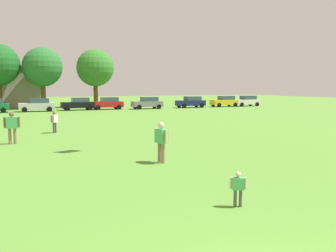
{
  "coord_description": "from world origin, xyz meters",
  "views": [
    {
      "loc": [
        -3.63,
        -3.77,
        3.18
      ],
      "look_at": [
        1.84,
        9.02,
        1.65
      ],
      "focal_mm": 38.51,
      "sensor_mm": 36.0,
      "label": 1
    }
  ],
  "objects_px": {
    "parked_car_black_2": "(78,104)",
    "parked_car_yellow_6": "(225,101)",
    "parked_car_silver_1": "(37,105)",
    "parked_car_red_3": "(108,103)",
    "parked_car_gray_4": "(148,103)",
    "adult_bystander": "(161,139)",
    "parked_car_navy_5": "(191,102)",
    "child_kite_flyer": "(238,186)",
    "bystander_near_trees": "(12,125)",
    "tree_right": "(42,67)",
    "bystander_midfield": "(54,120)",
    "parked_car_white_7": "(247,101)",
    "tree_far_right": "(95,68)"
  },
  "relations": [
    {
      "from": "parked_car_black_2",
      "to": "parked_car_white_7",
      "type": "relative_size",
      "value": 1.0
    },
    {
      "from": "parked_car_red_3",
      "to": "parked_car_silver_1",
      "type": "bearing_deg",
      "value": 4.01
    },
    {
      "from": "parked_car_gray_4",
      "to": "parked_car_yellow_6",
      "type": "bearing_deg",
      "value": -178.11
    },
    {
      "from": "adult_bystander",
      "to": "tree_right",
      "type": "bearing_deg",
      "value": 169.56
    },
    {
      "from": "parked_car_gray_4",
      "to": "parked_car_navy_5",
      "type": "bearing_deg",
      "value": -178.42
    },
    {
      "from": "bystander_near_trees",
      "to": "parked_car_silver_1",
      "type": "relative_size",
      "value": 0.42
    },
    {
      "from": "bystander_midfield",
      "to": "parked_car_red_3",
      "type": "relative_size",
      "value": 0.34
    },
    {
      "from": "parked_car_black_2",
      "to": "parked_car_gray_4",
      "type": "bearing_deg",
      "value": 173.89
    },
    {
      "from": "parked_car_yellow_6",
      "to": "tree_far_right",
      "type": "bearing_deg",
      "value": -20.03
    },
    {
      "from": "adult_bystander",
      "to": "parked_car_yellow_6",
      "type": "bearing_deg",
      "value": 131.67
    },
    {
      "from": "parked_car_black_2",
      "to": "parked_car_gray_4",
      "type": "distance_m",
      "value": 9.54
    },
    {
      "from": "parked_car_navy_5",
      "to": "parked_car_white_7",
      "type": "height_order",
      "value": "same"
    },
    {
      "from": "bystander_midfield",
      "to": "parked_car_red_3",
      "type": "height_order",
      "value": "parked_car_red_3"
    },
    {
      "from": "adult_bystander",
      "to": "parked_car_silver_1",
      "type": "distance_m",
      "value": 34.79
    },
    {
      "from": "child_kite_flyer",
      "to": "tree_right",
      "type": "relative_size",
      "value": 0.11
    },
    {
      "from": "parked_car_gray_4",
      "to": "adult_bystander",
      "type": "bearing_deg",
      "value": 70.98
    },
    {
      "from": "parked_car_black_2",
      "to": "parked_car_yellow_6",
      "type": "xyz_separation_m",
      "value": [
        22.5,
        -0.58,
        0.0
      ]
    },
    {
      "from": "bystander_near_trees",
      "to": "child_kite_flyer",
      "type": "bearing_deg",
      "value": -61.2
    },
    {
      "from": "child_kite_flyer",
      "to": "parked_car_yellow_6",
      "type": "bearing_deg",
      "value": 91.3
    },
    {
      "from": "parked_car_silver_1",
      "to": "parked_car_gray_4",
      "type": "height_order",
      "value": "same"
    },
    {
      "from": "bystander_midfield",
      "to": "parked_car_silver_1",
      "type": "distance_m",
      "value": 22.85
    },
    {
      "from": "tree_right",
      "to": "bystander_midfield",
      "type": "bearing_deg",
      "value": -92.85
    },
    {
      "from": "parked_car_navy_5",
      "to": "parked_car_white_7",
      "type": "relative_size",
      "value": 1.0
    },
    {
      "from": "parked_car_navy_5",
      "to": "parked_car_yellow_6",
      "type": "height_order",
      "value": "same"
    },
    {
      "from": "bystander_midfield",
      "to": "parked_car_silver_1",
      "type": "height_order",
      "value": "parked_car_silver_1"
    },
    {
      "from": "parked_car_black_2",
      "to": "parked_car_white_7",
      "type": "xyz_separation_m",
      "value": [
        26.61,
        -0.63,
        0.0
      ]
    },
    {
      "from": "adult_bystander",
      "to": "bystander_near_trees",
      "type": "relative_size",
      "value": 0.94
    },
    {
      "from": "bystander_midfield",
      "to": "tree_far_right",
      "type": "relative_size",
      "value": 0.17
    },
    {
      "from": "bystander_midfield",
      "to": "parked_car_white_7",
      "type": "xyz_separation_m",
      "value": [
        32.04,
        22.83,
        -0.02
      ]
    },
    {
      "from": "tree_right",
      "to": "tree_far_right",
      "type": "xyz_separation_m",
      "value": [
        7.65,
        0.54,
        0.06
      ]
    },
    {
      "from": "child_kite_flyer",
      "to": "tree_right",
      "type": "bearing_deg",
      "value": 124.68
    },
    {
      "from": "bystander_midfield",
      "to": "tree_far_right",
      "type": "distance_m",
      "value": 31.51
    },
    {
      "from": "child_kite_flyer",
      "to": "adult_bystander",
      "type": "distance_m",
      "value": 5.98
    },
    {
      "from": "parked_car_gray_4",
      "to": "parked_car_navy_5",
      "type": "distance_m",
      "value": 6.97
    },
    {
      "from": "bystander_near_trees",
      "to": "tree_right",
      "type": "xyz_separation_m",
      "value": [
        4.1,
        33.28,
        4.82
      ]
    },
    {
      "from": "child_kite_flyer",
      "to": "bystander_near_trees",
      "type": "relative_size",
      "value": 0.53
    },
    {
      "from": "parked_car_red_3",
      "to": "bystander_near_trees",
      "type": "bearing_deg",
      "value": 66.37
    },
    {
      "from": "parked_car_white_7",
      "to": "tree_right",
      "type": "bearing_deg",
      "value": -11.77
    },
    {
      "from": "bystander_midfield",
      "to": "tree_far_right",
      "type": "bearing_deg",
      "value": 21.76
    },
    {
      "from": "parked_car_silver_1",
      "to": "parked_car_gray_4",
      "type": "relative_size",
      "value": 1.0
    },
    {
      "from": "adult_bystander",
      "to": "child_kite_flyer",
      "type": "bearing_deg",
      "value": -14.89
    },
    {
      "from": "bystander_near_trees",
      "to": "parked_car_red_3",
      "type": "relative_size",
      "value": 0.42
    },
    {
      "from": "parked_car_red_3",
      "to": "parked_car_white_7",
      "type": "height_order",
      "value": "same"
    },
    {
      "from": "child_kite_flyer",
      "to": "parked_car_white_7",
      "type": "bearing_deg",
      "value": 87.26
    },
    {
      "from": "adult_bystander",
      "to": "parked_car_red_3",
      "type": "height_order",
      "value": "adult_bystander"
    },
    {
      "from": "parked_car_silver_1",
      "to": "parked_car_red_3",
      "type": "xyz_separation_m",
      "value": [
        9.21,
        0.65,
        0.0
      ]
    },
    {
      "from": "adult_bystander",
      "to": "tree_far_right",
      "type": "xyz_separation_m",
      "value": [
        6.0,
        41.55,
        4.94
      ]
    },
    {
      "from": "adult_bystander",
      "to": "bystander_near_trees",
      "type": "distance_m",
      "value": 9.64
    },
    {
      "from": "parked_car_gray_4",
      "to": "bystander_midfield",
      "type": "bearing_deg",
      "value": 56.41
    },
    {
      "from": "parked_car_red_3",
      "to": "parked_car_yellow_6",
      "type": "height_order",
      "value": "same"
    }
  ]
}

